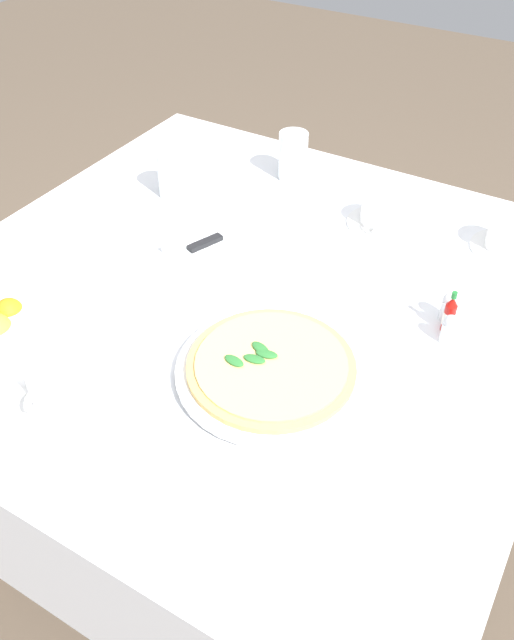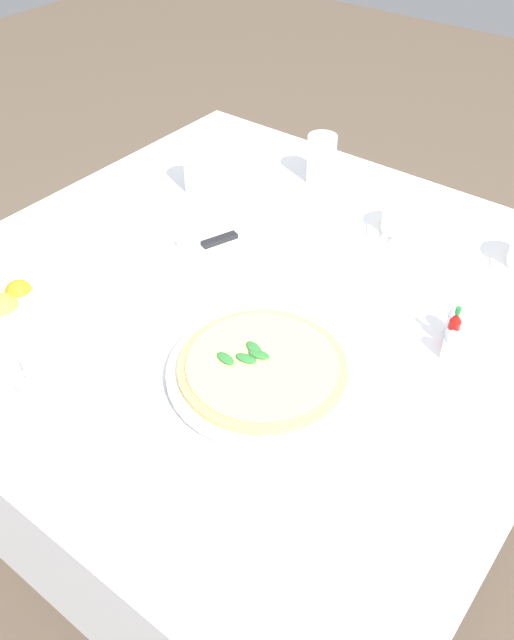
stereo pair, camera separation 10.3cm
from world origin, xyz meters
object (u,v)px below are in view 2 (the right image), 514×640
object	(u,v)px
pizza	(262,366)
coffee_cup_right_edge	(48,364)
water_glass_center_back	(321,161)
citrus_bowl	(12,307)
pizza_plate	(262,372)
coffee_cup_far_right	(400,222)
salt_shaker	(454,323)
hot_sauce_bottle	(453,330)
pepper_shaker	(450,346)
napkin_folded	(240,239)
water_glass_far_left	(199,172)
dinner_knife	(241,233)

from	to	relation	value
pizza	coffee_cup_right_edge	distance (m)	0.34
pizza	water_glass_center_back	world-z (taller)	water_glass_center_back
pizza	citrus_bowl	size ratio (longest dim) A/B	1.79
coffee_cup_right_edge	citrus_bowl	bearing A→B (deg)	71.61
citrus_bowl	pizza_plate	bearing A→B (deg)	-70.64
pizza_plate	coffee_cup_far_right	size ratio (longest dim) A/B	2.33
citrus_bowl	salt_shaker	world-z (taller)	citrus_bowl
hot_sauce_bottle	water_glass_center_back	bearing A→B (deg)	55.24
coffee_cup_right_edge	pepper_shaker	bearing A→B (deg)	-48.37
pizza	napkin_folded	size ratio (longest dim) A/B	1.09
water_glass_far_left	napkin_folded	distance (m)	0.23
napkin_folded	pepper_shaker	world-z (taller)	pepper_shaker
dinner_knife	pizza	bearing A→B (deg)	-115.61
pizza_plate	dinner_knife	size ratio (longest dim) A/B	1.61
pizza_plate	coffee_cup_right_edge	xyz separation A→B (m)	(-0.21, 0.27, 0.02)
napkin_folded	salt_shaker	bearing A→B (deg)	-73.89
coffee_cup_far_right	salt_shaker	world-z (taller)	coffee_cup_far_right
pizza	salt_shaker	size ratio (longest dim) A/B	4.77
salt_shaker	napkin_folded	bearing A→B (deg)	90.69
napkin_folded	citrus_bowl	xyz separation A→B (m)	(-0.42, 0.17, 0.02)
salt_shaker	coffee_cup_far_right	bearing A→B (deg)	44.94
pizza_plate	water_glass_center_back	bearing A→B (deg)	25.38
pizza	water_glass_far_left	size ratio (longest dim) A/B	2.60
citrus_bowl	salt_shaker	size ratio (longest dim) A/B	2.67
coffee_cup_far_right	citrus_bowl	xyz separation A→B (m)	(-0.65, 0.40, -0.00)
coffee_cup_right_edge	napkin_folded	world-z (taller)	coffee_cup_right_edge
pizza_plate	napkin_folded	size ratio (longest dim) A/B	1.23
dinner_knife	water_glass_far_left	bearing A→B (deg)	83.53
citrus_bowl	hot_sauce_bottle	world-z (taller)	hot_sauce_bottle
citrus_bowl	water_glass_center_back	bearing A→B (deg)	-11.74
pizza_plate	water_glass_far_left	size ratio (longest dim) A/B	2.95
pizza_plate	napkin_folded	xyz separation A→B (m)	(0.27, 0.26, -0.00)
salt_shaker	dinner_knife	bearing A→B (deg)	90.36
coffee_cup_far_right	water_glass_far_left	world-z (taller)	water_glass_far_left
salt_shaker	pepper_shaker	size ratio (longest dim) A/B	1.00
coffee_cup_far_right	napkin_folded	distance (m)	0.33
pizza_plate	salt_shaker	xyz separation A→B (m)	(0.28, -0.19, 0.01)
dinner_knife	water_glass_center_back	bearing A→B (deg)	23.66
coffee_cup_far_right	hot_sauce_bottle	bearing A→B (deg)	-137.20
pizza	napkin_folded	distance (m)	0.38
citrus_bowl	pepper_shaker	xyz separation A→B (m)	(0.37, -0.64, -0.00)
pizza	pepper_shaker	size ratio (longest dim) A/B	4.77
water_glass_far_left	hot_sauce_bottle	size ratio (longest dim) A/B	1.24
pizza	dinner_knife	distance (m)	0.38
napkin_folded	salt_shaker	size ratio (longest dim) A/B	4.38
water_glass_center_back	hot_sauce_bottle	world-z (taller)	water_glass_center_back
pizza	hot_sauce_bottle	bearing A→B (deg)	-39.28
water_glass_center_back	citrus_bowl	size ratio (longest dim) A/B	0.73
coffee_cup_far_right	pizza	bearing A→B (deg)	-176.93
hot_sauce_bottle	salt_shaker	bearing A→B (deg)	19.65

